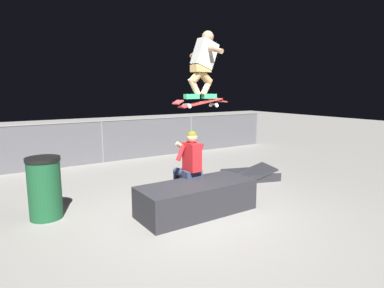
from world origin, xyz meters
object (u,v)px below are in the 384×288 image
person_sitting_on_ledge (189,163)px  kicker_ramp (250,176)px  skateboard (201,103)px  skater_airborne (204,62)px  trash_bin (45,188)px  ledge_box_main (196,198)px

person_sitting_on_ledge → kicker_ramp: 2.28m
person_sitting_on_ledge → skateboard: size_ratio=1.33×
skateboard → skater_airborne: bearing=0.3°
kicker_ramp → trash_bin: (-4.41, 0.05, 0.44)m
skater_airborne → ledge_box_main: bearing=-142.2°
person_sitting_on_ledge → trash_bin: size_ratio=1.34×
ledge_box_main → skater_airborne: skater_airborne is taller
skateboard → skater_airborne: size_ratio=0.91×
ledge_box_main → skater_airborne: size_ratio=1.77×
person_sitting_on_ledge → trash_bin: bearing=164.1°
person_sitting_on_ledge → trash_bin: 2.42m
ledge_box_main → person_sitting_on_ledge: 0.71m
skater_airborne → skateboard: bearing=-179.7°
person_sitting_on_ledge → skater_airborne: size_ratio=1.21×
ledge_box_main → kicker_ramp: ledge_box_main is taller
trash_bin → ledge_box_main: bearing=-27.6°
skater_airborne → kicker_ramp: bearing=23.8°
person_sitting_on_ledge → skateboard: bearing=-72.6°
skater_airborne → trash_bin: bearing=159.5°
ledge_box_main → skater_airborne: (0.28, 0.22, 2.27)m
skateboard → trash_bin: skateboard is taller
person_sitting_on_ledge → kicker_ramp: person_sitting_on_ledge is taller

